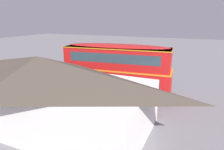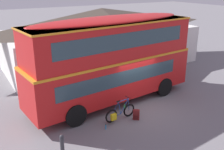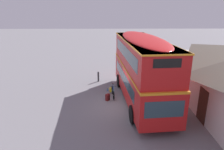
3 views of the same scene
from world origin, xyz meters
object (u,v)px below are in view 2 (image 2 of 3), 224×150
(double_decker_bus, at_px, (112,57))
(water_bottle_blue_sports, at_px, (106,127))
(touring_bicycle, at_px, (120,113))
(backpack_on_ground, at_px, (136,114))
(kerb_bollard, at_px, (62,145))

(double_decker_bus, xyz_separation_m, water_bottle_blue_sports, (-1.84, -2.45, -2.52))
(touring_bicycle, height_order, backpack_on_ground, touring_bicycle)
(backpack_on_ground, bearing_deg, touring_bicycle, 151.91)
(double_decker_bus, relative_size, backpack_on_ground, 17.96)
(water_bottle_blue_sports, relative_size, kerb_bollard, 0.26)
(water_bottle_blue_sports, xyz_separation_m, kerb_bollard, (-2.45, -0.87, 0.38))
(backpack_on_ground, height_order, kerb_bollard, kerb_bollard)
(double_decker_bus, height_order, water_bottle_blue_sports, double_decker_bus)
(touring_bicycle, bearing_deg, kerb_bollard, -159.78)
(backpack_on_ground, relative_size, kerb_bollard, 0.57)
(double_decker_bus, bearing_deg, touring_bicycle, -111.53)
(backpack_on_ground, xyz_separation_m, water_bottle_blue_sports, (-1.76, -0.02, -0.16))
(touring_bicycle, xyz_separation_m, backpack_on_ground, (0.73, -0.39, -0.09))
(double_decker_bus, relative_size, kerb_bollard, 10.16)
(water_bottle_blue_sports, bearing_deg, backpack_on_ground, 0.72)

